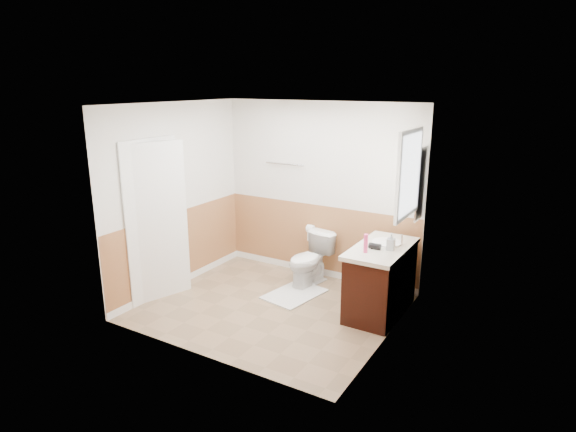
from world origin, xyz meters
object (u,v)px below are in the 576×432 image
Objects in this scene: toilet at (310,260)px; bath_mat at (294,294)px; lotion_bottle at (366,243)px; soap_dispenser at (391,242)px; vanity_cabinet at (380,282)px.

toilet is 0.90× the size of bath_mat.
toilet is 3.27× the size of lotion_bottle.
toilet is 3.56× the size of soap_dispenser.
toilet is 1.45m from soap_dispenser.
lotion_bottle reaches higher than vanity_cabinet.
lotion_bottle is at bearing -10.26° from bath_mat.
vanity_cabinet is 5.45× the size of soap_dispenser.
soap_dispenser reaches higher than toilet.
vanity_cabinet is at bearing 153.80° from soap_dispenser.
toilet is at bearing 149.72° from lotion_bottle.
soap_dispenser is (1.27, -0.38, 0.59)m from toilet.
lotion_bottle is at bearing -108.93° from vanity_cabinet.
vanity_cabinet is 5.00× the size of lotion_bottle.
bath_mat is (0.00, -0.42, -0.35)m from toilet.
vanity_cabinet is 0.64m from lotion_bottle.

